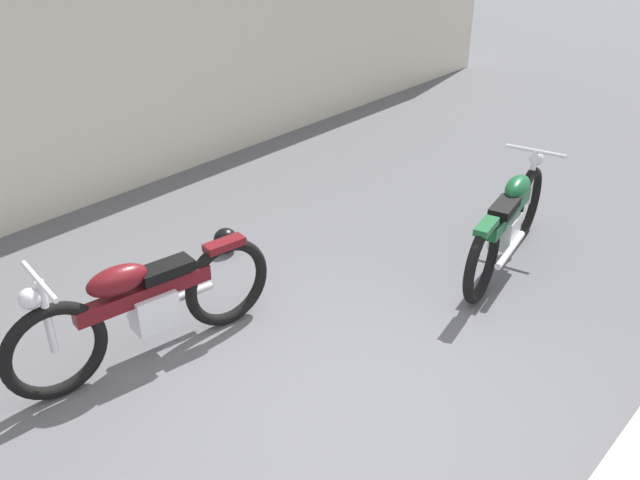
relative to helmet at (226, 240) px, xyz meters
The scene contains 4 objects.
ground_plane 2.60m from the helmet, 114.52° to the right, with size 40.00×40.00×0.00m, color #56565B.
helmet is the anchor object (origin of this frame).
motorcycle_maroon 1.78m from the helmet, 151.38° to the right, with size 2.22×0.65×1.00m.
motorcycle_green 2.77m from the helmet, 53.55° to the right, with size 2.14×0.70×0.97m.
Camera 1 is at (-2.83, -2.40, 3.45)m, focal length 38.77 mm.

